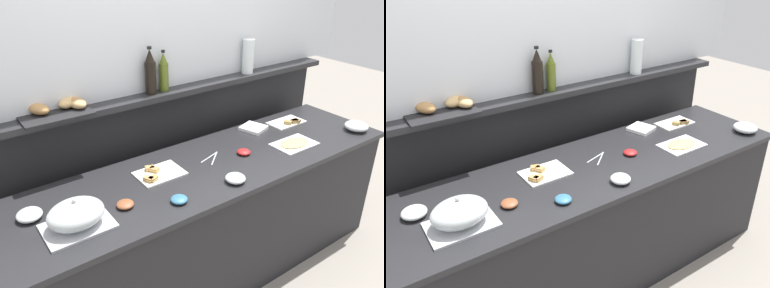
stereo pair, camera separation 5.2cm
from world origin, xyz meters
The scene contains 19 objects.
ground_plane centered at (0.00, 0.60, 0.00)m, with size 12.00×12.00×0.00m, color gray.
buffet_counter centered at (0.00, 0.00, 0.45)m, with size 2.74×0.75×0.90m.
back_ledge_unit centered at (0.00, 0.55, 0.67)m, with size 2.98×0.22×1.27m.
sandwich_platter_side centered at (-0.36, 0.09, 0.91)m, with size 0.29×0.21×0.04m.
sandwich_platter_rear centered at (0.91, 0.17, 0.91)m, with size 0.30×0.17×0.04m.
cold_cuts_platter centered at (0.65, -0.12, 0.91)m, with size 0.31×0.20×0.02m.
serving_cloche centered at (-0.94, -0.12, 0.97)m, with size 0.34×0.24×0.17m.
glass_bowl_large centered at (1.22, -0.22, 0.93)m, with size 0.17×0.17×0.07m.
glass_bowl_medium centered at (-1.12, 0.09, 0.92)m, with size 0.13×0.13×0.05m.
glass_bowl_small centered at (-0.02, -0.25, 0.92)m, with size 0.12×0.12×0.05m.
condiment_bowl_dark centered at (-0.41, -0.23, 0.92)m, with size 0.10×0.10×0.03m, color teal.
condiment_bowl_teal centered at (-0.67, -0.10, 0.92)m, with size 0.09×0.09×0.03m, color brown.
condiment_bowl_cream centered at (0.26, -0.01, 0.92)m, with size 0.09×0.09×0.03m, color red.
serving_tongs centered at (0.04, 0.06, 0.90)m, with size 0.18×0.13×0.01m.
napkin_stack centered at (0.59, 0.25, 0.91)m, with size 0.17×0.17×0.03m, color white.
wine_bottle_dark centered at (-0.16, 0.48, 1.41)m, with size 0.08×0.08×0.32m.
olive_oil_bottle centered at (-0.05, 0.49, 1.40)m, with size 0.06×0.06×0.28m.
bread_basket centered at (-0.77, 0.50, 1.31)m, with size 0.41×0.29×0.08m.
water_carafe centered at (0.71, 0.48, 1.40)m, with size 0.09×0.09×0.26m, color silver.
Camera 2 is at (-1.35, -1.76, 2.14)m, focal length 36.75 mm.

